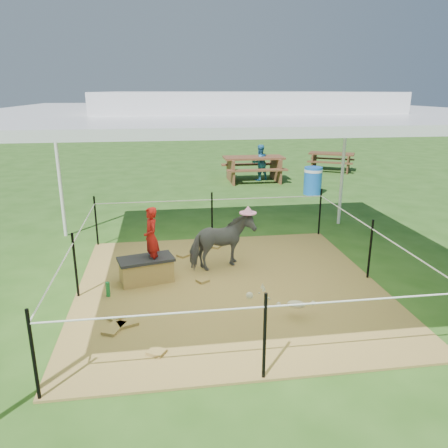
{
  "coord_description": "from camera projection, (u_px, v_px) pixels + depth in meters",
  "views": [
    {
      "loc": [
        -0.98,
        -6.06,
        2.92
      ],
      "look_at": [
        0.0,
        0.6,
        0.85
      ],
      "focal_mm": 35.0,
      "sensor_mm": 36.0,
      "label": 1
    }
  ],
  "objects": [
    {
      "name": "ground",
      "position": [
        230.0,
        288.0,
        6.73
      ],
      "size": [
        90.0,
        90.0,
        0.0
      ],
      "primitive_type": "plane",
      "color": "#2D5919",
      "rests_on": "ground"
    },
    {
      "name": "hay_patch",
      "position": [
        230.0,
        287.0,
        6.72
      ],
      "size": [
        4.6,
        4.6,
        0.03
      ],
      "primitive_type": "cube",
      "color": "brown",
      "rests_on": "ground"
    },
    {
      "name": "canopy_tent",
      "position": [
        230.0,
        108.0,
        5.94
      ],
      "size": [
        6.3,
        6.3,
        2.9
      ],
      "color": "silver",
      "rests_on": "ground"
    },
    {
      "name": "rope_fence",
      "position": [
        230.0,
        249.0,
        6.54
      ],
      "size": [
        4.54,
        4.54,
        1.0
      ],
      "color": "black",
      "rests_on": "ground"
    },
    {
      "name": "straw_bale",
      "position": [
        147.0,
        271.0,
        6.84
      ],
      "size": [
        0.86,
        0.58,
        0.35
      ],
      "primitive_type": "cube",
      "rotation": [
        0.0,
        0.0,
        0.25
      ],
      "color": "#A6803C",
      "rests_on": "hay_patch"
    },
    {
      "name": "dark_cloth",
      "position": [
        146.0,
        259.0,
        6.78
      ],
      "size": [
        0.92,
        0.63,
        0.04
      ],
      "primitive_type": "cube",
      "rotation": [
        0.0,
        0.0,
        0.25
      ],
      "color": "black",
      "rests_on": "straw_bale"
    },
    {
      "name": "woman",
      "position": [
        151.0,
        231.0,
        6.67
      ],
      "size": [
        0.3,
        0.39,
        0.95
      ],
      "primitive_type": "imported",
      "rotation": [
        0.0,
        0.0,
        -1.32
      ],
      "color": "#AE1410",
      "rests_on": "straw_bale"
    },
    {
      "name": "green_bottle",
      "position": [
        108.0,
        289.0,
        6.36
      ],
      "size": [
        0.07,
        0.07,
        0.22
      ],
      "primitive_type": "cylinder",
      "rotation": [
        0.0,
        0.0,
        0.25
      ],
      "color": "#1A7834",
      "rests_on": "hay_patch"
    },
    {
      "name": "pony",
      "position": [
        222.0,
        242.0,
        7.28
      ],
      "size": [
        1.19,
        0.86,
        0.92
      ],
      "primitive_type": "imported",
      "rotation": [
        0.0,
        0.0,
        1.95
      ],
      "color": "#4B4B50",
      "rests_on": "hay_patch"
    },
    {
      "name": "pink_hat",
      "position": [
        222.0,
        212.0,
        7.12
      ],
      "size": [
        0.29,
        0.29,
        0.13
      ],
      "primitive_type": "cylinder",
      "color": "#FF93CA",
      "rests_on": "pony"
    },
    {
      "name": "foal",
      "position": [
        296.0,
        303.0,
        5.74
      ],
      "size": [
        0.87,
        0.68,
        0.43
      ],
      "primitive_type": null,
      "rotation": [
        0.0,
        0.0,
        -0.38
      ],
      "color": "beige",
      "rests_on": "hay_patch"
    },
    {
      "name": "trash_barrel",
      "position": [
        313.0,
        181.0,
        12.68
      ],
      "size": [
        0.62,
        0.62,
        0.8
      ],
      "primitive_type": "cylinder",
      "rotation": [
        0.0,
        0.0,
        0.24
      ],
      "color": "blue",
      "rests_on": "ground"
    },
    {
      "name": "picnic_table_near",
      "position": [
        253.0,
        169.0,
        14.52
      ],
      "size": [
        1.98,
        1.43,
        0.82
      ],
      "primitive_type": "cube",
      "rotation": [
        0.0,
        0.0,
        -0.0
      ],
      "color": "brown",
      "rests_on": "ground"
    },
    {
      "name": "picnic_table_far",
      "position": [
        331.0,
        162.0,
        16.4
      ],
      "size": [
        1.99,
        1.8,
        0.68
      ],
      "primitive_type": "cube",
      "rotation": [
        0.0,
        0.0,
        -0.48
      ],
      "color": "#50351B",
      "rests_on": "ground"
    },
    {
      "name": "distant_person",
      "position": [
        260.0,
        163.0,
        14.62
      ],
      "size": [
        0.7,
        0.62,
        1.2
      ],
      "primitive_type": "imported",
      "rotation": [
        0.0,
        0.0,
        3.47
      ],
      "color": "teal",
      "rests_on": "ground"
    }
  ]
}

